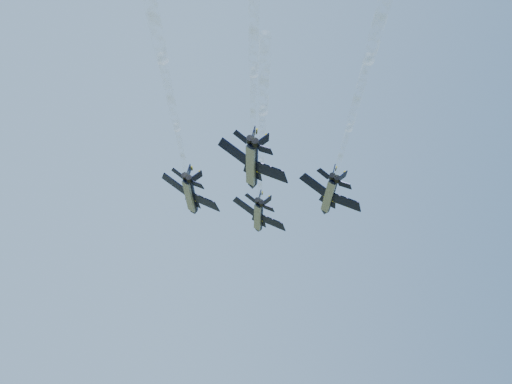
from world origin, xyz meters
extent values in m
cylinder|color=black|center=(3.40, 13.66, 92.70)|extent=(5.16, 11.81, 2.07)
cone|color=black|center=(5.30, 20.39, 92.70)|extent=(2.62, 2.77, 2.07)
ellipsoid|color=black|center=(4.47, 16.48, 93.11)|extent=(1.65, 2.34, 1.08)
cube|color=gray|center=(3.10, 13.75, 92.22)|extent=(4.12, 10.45, 1.05)
cube|color=black|center=(0.74, 13.68, 94.26)|extent=(4.48, 2.99, 2.92)
cube|color=yellow|center=(1.20, 15.11, 94.33)|extent=(4.27, 0.48, 2.87)
cube|color=black|center=(5.58, 12.32, 90.99)|extent=(5.20, 4.77, 2.92)
cube|color=yellow|center=(6.03, 13.75, 91.07)|extent=(3.72, 2.62, 2.87)
cube|color=black|center=(0.39, 8.71, 93.71)|extent=(2.13, 1.62, 1.35)
cube|color=black|center=(3.38, 7.87, 91.69)|extent=(2.44, 2.33, 1.35)
cube|color=black|center=(2.10, 8.87, 94.14)|extent=(1.23, 2.06, 2.25)
cube|color=black|center=(3.31, 8.53, 93.33)|extent=(2.33, 2.37, 1.55)
cylinder|color=black|center=(1.35, 7.80, 92.84)|extent=(1.58, 1.38, 1.34)
cylinder|color=black|center=(1.99, 7.62, 92.41)|extent=(1.58, 1.38, 1.34)
cylinder|color=black|center=(-10.86, 3.59, 92.70)|extent=(5.16, 11.81, 2.07)
cone|color=black|center=(-8.97, 10.32, 92.70)|extent=(2.62, 2.77, 2.07)
ellipsoid|color=black|center=(-9.80, 6.40, 93.11)|extent=(1.65, 2.34, 1.08)
cube|color=gray|center=(-11.16, 3.68, 92.22)|extent=(4.12, 10.45, 1.05)
cube|color=black|center=(-13.52, 3.61, 94.26)|extent=(4.48, 2.99, 2.92)
cube|color=yellow|center=(-13.07, 5.04, 94.33)|extent=(4.27, 0.48, 2.87)
cube|color=black|center=(-8.68, 2.24, 90.99)|extent=(5.20, 4.77, 2.92)
cube|color=yellow|center=(-8.23, 3.67, 91.07)|extent=(3.72, 2.62, 2.87)
cube|color=black|center=(-13.87, -1.36, 93.71)|extent=(2.13, 1.62, 1.35)
cube|color=black|center=(-10.88, -2.20, 91.69)|extent=(2.44, 2.33, 1.35)
cube|color=black|center=(-12.17, -1.20, 94.14)|extent=(1.23, 2.06, 2.25)
cube|color=black|center=(-10.96, -1.54, 93.33)|extent=(2.33, 2.37, 1.55)
cylinder|color=black|center=(-12.91, -2.27, 92.84)|extent=(1.58, 1.38, 1.34)
cylinder|color=black|center=(-12.27, -2.45, 92.41)|extent=(1.58, 1.38, 1.34)
cylinder|color=black|center=(11.66, -1.84, 92.70)|extent=(5.16, 11.81, 2.07)
cone|color=black|center=(13.56, 4.88, 92.70)|extent=(2.62, 2.77, 2.07)
ellipsoid|color=black|center=(12.73, 0.97, 93.11)|extent=(1.65, 2.34, 1.08)
cube|color=gray|center=(11.36, -1.76, 92.22)|extent=(4.12, 10.45, 1.05)
cube|color=black|center=(9.01, -1.83, 94.26)|extent=(4.48, 2.99, 2.92)
cube|color=yellow|center=(9.46, -0.40, 94.33)|extent=(4.27, 0.48, 2.87)
cube|color=black|center=(13.84, -3.19, 90.99)|extent=(5.20, 4.77, 2.92)
cube|color=yellow|center=(14.29, -1.76, 91.07)|extent=(3.72, 2.62, 2.87)
cube|color=black|center=(8.65, -6.79, 93.71)|extent=(2.13, 1.62, 1.35)
cube|color=black|center=(11.64, -7.64, 91.69)|extent=(2.44, 2.33, 1.35)
cube|color=black|center=(10.36, -6.63, 94.14)|extent=(1.23, 2.06, 2.25)
cube|color=black|center=(11.57, -6.97, 93.33)|extent=(2.33, 2.37, 1.55)
cylinder|color=black|center=(9.61, -7.70, 92.84)|extent=(1.58, 1.38, 1.34)
cylinder|color=black|center=(10.25, -7.89, 92.41)|extent=(1.58, 1.38, 1.34)
cylinder|color=black|center=(-4.26, -13.02, 92.70)|extent=(5.16, 11.81, 2.07)
cone|color=black|center=(-2.36, -6.30, 92.70)|extent=(2.62, 2.77, 2.07)
ellipsoid|color=black|center=(-3.19, -10.21, 93.11)|extent=(1.65, 2.34, 1.08)
cube|color=gray|center=(-4.56, -12.94, 92.22)|extent=(4.12, 10.45, 1.05)
cube|color=black|center=(-6.92, -13.01, 94.26)|extent=(4.48, 2.99, 2.92)
cube|color=yellow|center=(-6.46, -11.58, 94.33)|extent=(4.27, 0.48, 2.87)
cube|color=black|center=(-2.08, -14.37, 90.99)|extent=(5.20, 4.77, 2.92)
cube|color=yellow|center=(-1.63, -12.94, 91.07)|extent=(3.72, 2.62, 2.87)
cube|color=black|center=(-7.27, -17.97, 93.71)|extent=(2.13, 1.62, 1.35)
cube|color=black|center=(-4.28, -18.81, 91.69)|extent=(2.44, 2.33, 1.35)
cube|color=black|center=(-5.56, -17.81, 94.14)|extent=(1.23, 2.06, 2.25)
cube|color=black|center=(-4.35, -18.15, 93.33)|extent=(2.33, 2.37, 1.55)
cylinder|color=black|center=(-6.31, -18.88, 92.84)|extent=(1.58, 1.38, 1.34)
cylinder|color=black|center=(-5.67, -19.06, 92.41)|extent=(1.58, 1.38, 1.34)
cylinder|color=white|center=(-0.27, 0.64, 92.70)|extent=(5.13, 14.76, 1.10)
cylinder|color=white|center=(-4.11, -13.00, 92.70)|extent=(5.53, 14.87, 1.51)
cylinder|color=white|center=(-7.95, -26.64, 92.70)|extent=(6.00, 15.00, 2.00)
cylinder|color=white|center=(-14.53, -9.43, 92.70)|extent=(5.13, 14.76, 1.10)
cylinder|color=white|center=(-18.37, -23.07, 92.70)|extent=(5.53, 14.87, 1.51)
cylinder|color=white|center=(-22.22, -36.71, 92.70)|extent=(6.00, 15.00, 2.00)
cylinder|color=white|center=(7.99, -14.87, 92.70)|extent=(5.13, 14.76, 1.10)
cylinder|color=white|center=(4.15, -28.51, 92.70)|extent=(5.53, 14.87, 1.51)
cylinder|color=white|center=(0.31, -42.14, 92.70)|extent=(6.00, 15.00, 2.00)
cylinder|color=white|center=(-7.93, -26.05, 92.70)|extent=(5.13, 14.76, 1.10)
cylinder|color=white|center=(-11.77, -39.69, 92.70)|extent=(5.53, 14.87, 1.51)
camera|label=1|loc=(-21.98, -86.82, 64.03)|focal=40.00mm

